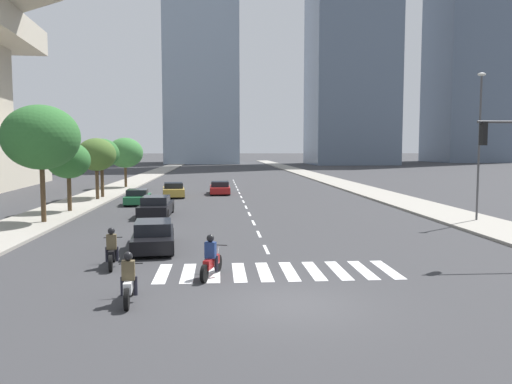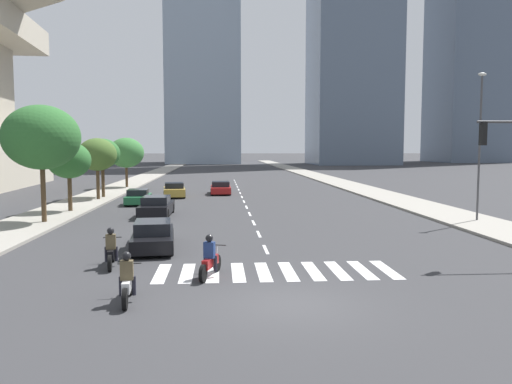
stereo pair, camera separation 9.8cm
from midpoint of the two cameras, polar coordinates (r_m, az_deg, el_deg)
ground_plane at (r=14.89m, az=4.05°, el=-12.33°), size 800.00×800.00×0.00m
sidewalk_east at (r=46.76m, az=14.66°, el=-0.55°), size 4.00×260.00×0.15m
sidewalk_west at (r=45.62m, az=-17.90°, el=-0.76°), size 4.00×260.00×0.15m
crosswalk_near at (r=18.55m, az=2.37°, el=-8.83°), size 8.55×2.87×0.01m
lane_divider_center at (r=46.16m, az=-1.52°, el=-0.55°), size 0.14×50.00×0.01m
motorcycle_lead at (r=15.29m, az=-13.97°, el=-9.73°), size 0.70×2.06×1.49m
motorcycle_trailing at (r=19.89m, az=-15.70°, el=-6.36°), size 0.70×2.19×1.49m
motorcycle_third at (r=17.72m, az=-4.97°, el=-7.58°), size 0.92×2.12×1.49m
sedan_black_0 at (r=22.94m, az=-11.28°, el=-4.79°), size 2.15×4.92×1.25m
sedan_green_1 at (r=41.22m, az=-12.92°, el=-0.57°), size 1.93×4.30×1.19m
sedan_black_2 at (r=33.79m, az=-10.95°, el=-1.62°), size 1.96×4.82×1.32m
sedan_red_3 at (r=49.20m, az=-3.90°, el=0.44°), size 1.95×4.60×1.21m
sedan_gold_4 at (r=46.60m, az=-9.04°, el=0.18°), size 2.28×4.39×1.31m
street_lamp_east at (r=32.89m, az=23.77°, el=5.67°), size 0.50×0.24×8.63m
street_tree_nearest at (r=31.84m, az=-22.72°, el=5.62°), size 4.35×4.35×6.72m
street_tree_second at (r=36.83m, az=-20.06°, el=3.33°), size 2.91×2.91×4.68m
street_tree_third at (r=44.64m, az=-17.22°, el=3.99°), size 3.20×3.20×5.08m
street_tree_fourth at (r=46.47m, az=-16.69°, el=4.12°), size 3.03×3.03×5.08m
street_tree_fifth at (r=57.61m, az=-14.23°, el=4.25°), size 3.84×3.84×5.37m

